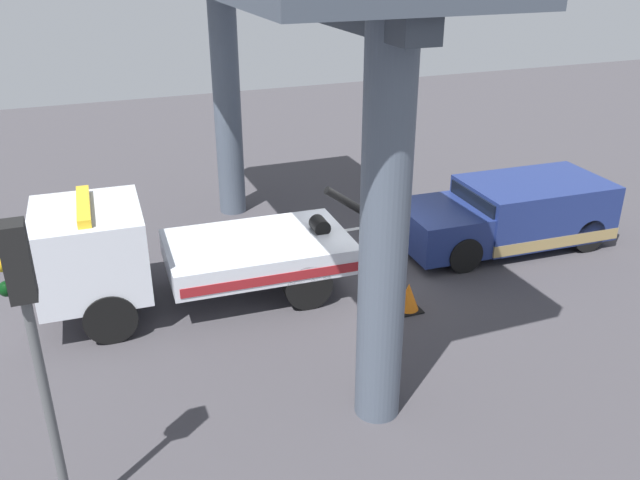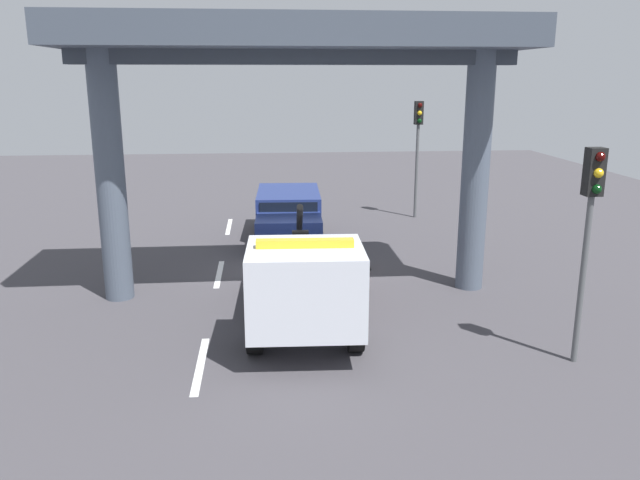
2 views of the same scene
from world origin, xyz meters
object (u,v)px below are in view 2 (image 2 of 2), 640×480
object	(u,v)px
tow_truck_white	(304,278)
traffic_light_far	(591,209)
towed_van_green	(289,216)
traffic_cone_orange	(361,259)
traffic_light_near	(418,134)

from	to	relation	value
tow_truck_white	traffic_light_far	distance (m)	6.05
towed_van_green	traffic_light_far	size ratio (longest dim) A/B	1.23
towed_van_green	traffic_cone_orange	world-z (taller)	towed_van_green
traffic_light_near	towed_van_green	bearing A→B (deg)	-61.39
towed_van_green	traffic_light_near	size ratio (longest dim) A/B	1.14
traffic_cone_orange	tow_truck_white	bearing A→B (deg)	-24.14
traffic_light_near	traffic_cone_orange	bearing A→B (deg)	-25.75
towed_van_green	traffic_light_near	bearing A→B (deg)	118.61
tow_truck_white	traffic_light_near	world-z (taller)	traffic_light_near
towed_van_green	tow_truck_white	bearing A→B (deg)	-0.23
towed_van_green	traffic_light_far	world-z (taller)	traffic_light_far
tow_truck_white	traffic_light_near	size ratio (longest dim) A/B	1.58
traffic_light_near	traffic_light_far	xyz separation A→B (m)	(13.50, 0.00, -0.24)
traffic_light_near	traffic_cone_orange	world-z (taller)	traffic_light_near
tow_truck_white	traffic_cone_orange	bearing A→B (deg)	155.86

